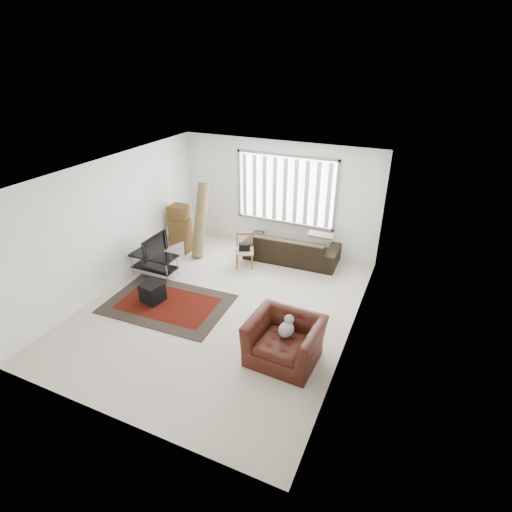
{
  "coord_description": "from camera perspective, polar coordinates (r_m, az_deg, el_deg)",
  "views": [
    {
      "loc": [
        3.31,
        -5.74,
        4.54
      ],
      "look_at": [
        0.56,
        0.41,
        1.05
      ],
      "focal_mm": 28.0,
      "sensor_mm": 36.0,
      "label": 1
    }
  ],
  "objects": [
    {
      "name": "tv_stand",
      "position": [
        9.15,
        -14.35,
        -0.64
      ],
      "size": [
        1.04,
        0.47,
        0.52
      ],
      "color": "black",
      "rests_on": "ground"
    },
    {
      "name": "sofa",
      "position": [
        9.56,
        5.15,
        1.79
      ],
      "size": [
        2.27,
        1.06,
        0.86
      ],
      "primitive_type": "imported",
      "rotation": [
        0.0,
        0.0,
        3.19
      ],
      "color": "black",
      "rests_on": "ground"
    },
    {
      "name": "white_flatpack",
      "position": [
        10.08,
        -11.36,
        2.1
      ],
      "size": [
        0.52,
        0.2,
        0.65
      ],
      "primitive_type": "cube",
      "rotation": [
        -0.15,
        0.0,
        -0.05
      ],
      "color": "silver",
      "rests_on": "ground"
    },
    {
      "name": "rolled_rug",
      "position": [
        9.73,
        -7.94,
        5.09
      ],
      "size": [
        0.3,
        0.82,
        1.78
      ],
      "primitive_type": "cylinder",
      "rotation": [
        -0.31,
        0.0,
        0.04
      ],
      "color": "brown",
      "rests_on": "ground"
    },
    {
      "name": "side_chair",
      "position": [
        9.24,
        -1.66,
        1.0
      ],
      "size": [
        0.55,
        0.55,
        0.78
      ],
      "rotation": [
        0.0,
        0.0,
        0.42
      ],
      "color": "#988463",
      "rests_on": "ground"
    },
    {
      "name": "room",
      "position": [
        7.58,
        -3.36,
        5.82
      ],
      "size": [
        6.0,
        6.02,
        2.71
      ],
      "color": "beige",
      "rests_on": "ground"
    },
    {
      "name": "tv",
      "position": [
        8.98,
        -14.63,
        1.53
      ],
      "size": [
        0.11,
        0.84,
        0.48
      ],
      "primitive_type": "imported",
      "rotation": [
        0.0,
        0.0,
        1.57
      ],
      "color": "black",
      "rests_on": "tv_stand"
    },
    {
      "name": "subwoofer",
      "position": [
        8.29,
        -14.57,
        -5.06
      ],
      "size": [
        0.45,
        0.45,
        0.39
      ],
      "primitive_type": "cube",
      "rotation": [
        0.0,
        0.0,
        -0.17
      ],
      "color": "black",
      "rests_on": "persian_rug"
    },
    {
      "name": "armchair",
      "position": [
        6.56,
        4.12,
        -11.53
      ],
      "size": [
        1.19,
        1.05,
        0.85
      ],
      "rotation": [
        0.0,
        0.0,
        -0.05
      ],
      "color": "#3B140C",
      "rests_on": "ground"
    },
    {
      "name": "moving_boxes",
      "position": [
        10.09,
        -10.77,
        3.63
      ],
      "size": [
        0.5,
        0.46,
        1.19
      ],
      "color": "brown",
      "rests_on": "ground"
    },
    {
      "name": "persian_rug",
      "position": [
        8.25,
        -12.5,
        -6.68
      ],
      "size": [
        2.47,
        1.7,
        0.02
      ],
      "color": "black",
      "rests_on": "ground"
    }
  ]
}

